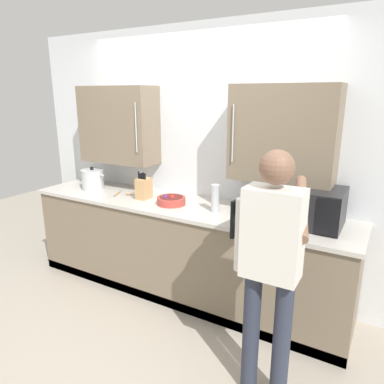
# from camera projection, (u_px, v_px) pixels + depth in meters

# --- Properties ---
(ground_plane) EXTENTS (9.33, 9.33, 0.00)m
(ground_plane) POSITION_uv_depth(u_px,v_px,m) (139.00, 328.00, 3.03)
(ground_plane) COLOR #9E9384
(back_wall_tiled) EXTENTS (4.11, 0.44, 2.58)m
(back_wall_tiled) POSITION_uv_depth(u_px,v_px,m) (198.00, 151.00, 3.52)
(back_wall_tiled) COLOR silver
(back_wall_tiled) RESTS_ON ground_plane
(counter_unit) EXTENTS (3.25, 0.70, 0.92)m
(counter_unit) POSITION_uv_depth(u_px,v_px,m) (181.00, 249.00, 3.49)
(counter_unit) COLOR #756651
(counter_unit) RESTS_ON ground_plane
(microwave_oven) EXTENTS (0.67, 0.83, 0.30)m
(microwave_oven) POSITION_uv_depth(u_px,v_px,m) (301.00, 205.00, 2.83)
(microwave_oven) COLOR black
(microwave_oven) RESTS_ON counter_unit
(knife_block) EXTENTS (0.11, 0.15, 0.28)m
(knife_block) POSITION_uv_depth(u_px,v_px,m) (144.00, 188.00, 3.51)
(knife_block) COLOR tan
(knife_block) RESTS_ON counter_unit
(fruit_bowl) EXTENTS (0.27, 0.27, 0.10)m
(fruit_bowl) POSITION_uv_depth(u_px,v_px,m) (171.00, 200.00, 3.35)
(fruit_bowl) COLOR #AD3D33
(fruit_bowl) RESTS_ON counter_unit
(thermos_flask) EXTENTS (0.07, 0.07, 0.25)m
(thermos_flask) POSITION_uv_depth(u_px,v_px,m) (215.00, 198.00, 3.12)
(thermos_flask) COLOR #B7BABF
(thermos_flask) RESTS_ON counter_unit
(wooden_spoon) EXTENTS (0.19, 0.18, 0.02)m
(wooden_spoon) POSITION_uv_depth(u_px,v_px,m) (124.00, 194.00, 3.67)
(wooden_spoon) COLOR #A37547
(wooden_spoon) RESTS_ON counter_unit
(stock_pot) EXTENTS (0.33, 0.24, 0.25)m
(stock_pot) POSITION_uv_depth(u_px,v_px,m) (93.00, 179.00, 3.87)
(stock_pot) COLOR #B7BABF
(stock_pot) RESTS_ON counter_unit
(person_figure) EXTENTS (0.44, 0.66, 1.64)m
(person_figure) POSITION_uv_depth(u_px,v_px,m) (271.00, 258.00, 2.12)
(person_figure) COLOR #282D3D
(person_figure) RESTS_ON ground_plane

